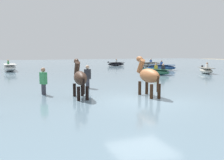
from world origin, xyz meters
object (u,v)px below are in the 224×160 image
at_px(boat_mid_channel, 161,67).
at_px(boat_near_port, 156,72).
at_px(boat_distant_east, 10,68).
at_px(horse_trailing_chestnut, 148,77).
at_px(horse_lead_dark_bay, 80,79).
at_px(boat_far_offshore, 116,64).
at_px(boat_near_starboard, 206,70).
at_px(person_wading_close, 88,79).
at_px(boat_distant_west, 150,64).
at_px(person_onlooker_left, 44,84).

bearing_deg(boat_mid_channel, boat_near_port, -128.29).
bearing_deg(boat_distant_east, horse_trailing_chestnut, -71.01).
xyz_separation_m(boat_near_port, boat_distant_east, (-11.72, 9.05, 0.09)).
relative_size(horse_lead_dark_bay, boat_far_offshore, 0.79).
bearing_deg(boat_near_starboard, horse_trailing_chestnut, -143.08).
bearing_deg(boat_near_starboard, boat_near_port, 173.62).
relative_size(horse_trailing_chestnut, boat_near_starboard, 0.82).
distance_m(horse_lead_dark_bay, horse_trailing_chestnut, 2.95).
relative_size(boat_far_offshore, person_wading_close, 1.59).
bearing_deg(boat_near_starboard, boat_far_offshore, 101.38).
bearing_deg(boat_distant_west, boat_mid_channel, -109.56).
xyz_separation_m(horse_lead_dark_bay, boat_distant_east, (-3.19, 16.90, -0.45)).
bearing_deg(person_onlooker_left, boat_mid_channel, 38.94).
relative_size(boat_distant_east, person_onlooker_left, 2.41).
bearing_deg(person_onlooker_left, horse_lead_dark_bay, -46.51).
relative_size(horse_trailing_chestnut, boat_mid_channel, 0.72).
relative_size(horse_trailing_chestnut, boat_near_port, 0.81).
distance_m(boat_near_port, person_onlooker_left, 11.79).
xyz_separation_m(boat_near_starboard, boat_distant_east, (-16.68, 9.60, 0.08)).
bearing_deg(horse_trailing_chestnut, boat_distant_west, 59.24).
height_order(horse_trailing_chestnut, person_onlooker_left, horse_trailing_chestnut).
distance_m(boat_far_offshore, person_onlooker_left, 23.55).
distance_m(horse_trailing_chestnut, person_wading_close, 3.79).
bearing_deg(boat_near_starboard, boat_mid_channel, 108.08).
xyz_separation_m(boat_mid_channel, boat_near_port, (-3.38, -4.28, -0.03)).
bearing_deg(horse_trailing_chestnut, person_onlooker_left, 153.42).
distance_m(horse_lead_dark_bay, boat_far_offshore, 24.17).
bearing_deg(horse_trailing_chestnut, boat_near_port, 56.43).
bearing_deg(boat_distant_west, boat_far_offshore, 132.90).
bearing_deg(boat_near_starboard, person_onlooker_left, -158.39).
xyz_separation_m(boat_near_starboard, boat_near_port, (-4.96, 0.55, -0.01)).
height_order(boat_far_offshore, person_onlooker_left, person_onlooker_left).
bearing_deg(horse_lead_dark_bay, boat_far_offshore, 64.00).
xyz_separation_m(horse_trailing_chestnut, person_wading_close, (-1.81, 3.31, -0.40)).
xyz_separation_m(horse_trailing_chestnut, boat_near_port, (5.67, 8.54, -0.59)).
relative_size(boat_distant_west, boat_far_offshore, 1.36).
distance_m(horse_lead_dark_bay, boat_near_starboard, 15.35).
xyz_separation_m(boat_near_starboard, person_wading_close, (-12.43, -4.67, 0.19)).
distance_m(horse_trailing_chestnut, boat_far_offshore, 23.71).
height_order(boat_far_offshore, person_wading_close, person_wading_close).
bearing_deg(horse_lead_dark_bay, person_onlooker_left, 133.49).
bearing_deg(person_onlooker_left, horse_trailing_chestnut, -26.58).
bearing_deg(person_onlooker_left, boat_distant_east, 96.77).
distance_m(boat_far_offshore, boat_mid_channel, 9.68).
height_order(boat_near_port, person_wading_close, person_wading_close).
height_order(boat_far_offshore, boat_mid_channel, boat_mid_channel).
bearing_deg(person_onlooker_left, boat_far_offshore, 59.54).
distance_m(boat_distant_west, person_wading_close, 20.14).
xyz_separation_m(boat_near_port, person_wading_close, (-7.47, -5.23, 0.20)).
distance_m(boat_mid_channel, boat_distant_east, 15.84).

